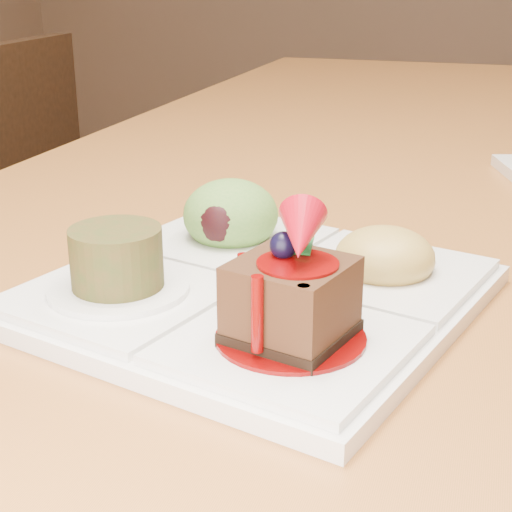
% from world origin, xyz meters
% --- Properties ---
extents(dining_table, '(1.00, 1.80, 0.75)m').
position_xyz_m(dining_table, '(0.00, 0.00, 0.68)').
color(dining_table, '#A35A2A').
rests_on(dining_table, ground).
extents(chair_left, '(0.39, 0.39, 0.83)m').
position_xyz_m(chair_left, '(-0.77, 0.32, 0.47)').
color(chair_left, '#311C10').
rests_on(chair_left, ground).
extents(sampler_plate, '(0.32, 0.32, 0.10)m').
position_xyz_m(sampler_plate, '(-0.12, -0.52, 0.77)').
color(sampler_plate, silver).
rests_on(sampler_plate, dining_table).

